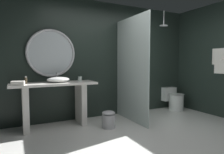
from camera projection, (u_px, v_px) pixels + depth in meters
ground_plane at (156, 145)px, 2.93m from camera, size 5.76×5.76×0.00m
back_wall_panel at (104, 60)px, 4.53m from camera, size 4.80×0.10×2.60m
side_wall_right at (215, 60)px, 4.57m from camera, size 0.10×2.47×2.60m
vanity_counter at (55, 99)px, 3.74m from camera, size 1.57×0.56×0.86m
vessel_sink at (58, 80)px, 3.76m from camera, size 0.43×0.35×0.18m
tumbler_cup at (80, 79)px, 3.96m from camera, size 0.07×0.07×0.10m
soap_dispenser at (26, 81)px, 3.48m from camera, size 0.05×0.05×0.14m
round_wall_mirror at (51, 53)px, 3.91m from camera, size 0.96×0.05×0.96m
shower_glass_panel at (131, 69)px, 4.11m from camera, size 0.02×1.22×2.19m
rain_shower_head at (164, 24)px, 4.77m from camera, size 0.20×0.20×0.37m
hanging_bathrobe at (224, 60)px, 4.22m from camera, size 0.20×0.56×0.62m
toilet at (174, 99)px, 5.15m from camera, size 0.39×0.58×0.57m
waste_bin at (109, 119)px, 3.71m from camera, size 0.25×0.25×0.32m
folded_hand_towel at (18, 83)px, 3.27m from camera, size 0.22×0.18×0.07m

